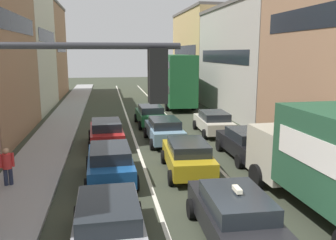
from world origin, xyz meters
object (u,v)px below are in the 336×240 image
Objects in this scene: removalist_box_truck at (336,160)px; wagon_left_lane_second at (110,162)px; sedan_right_lane_behind_truck at (246,143)px; wagon_right_lane_far at (214,122)px; coupe_centre_lane_fourth at (150,115)px; pedestrian_near_kerb at (7,165)px; hatchback_centre_lane_third at (164,130)px; sedan_left_lane_front at (109,222)px; sedan_centre_lane_second at (188,156)px; traffic_light_pole at (34,153)px; bus_mid_queue_primary at (175,77)px; sedan_left_lane_third at (106,132)px; taxi_centre_lane_front at (234,214)px.

wagon_left_lane_second is at bearing 54.21° from removalist_box_truck.
wagon_right_lane_far is at bearing -0.08° from sedan_right_lane_behind_truck.
pedestrian_near_kerb is at bearing 146.64° from coupe_centre_lane_fourth.
hatchback_centre_lane_third is 5.21m from sedan_right_lane_behind_truck.
hatchback_centre_lane_third is 4.00m from wagon_right_lane_far.
sedan_left_lane_front is 0.98× the size of sedan_centre_lane_second.
bus_mid_queue_primary is (7.97, 29.13, -0.99)m from traffic_light_pole.
pedestrian_near_kerb is (-3.85, -5.92, 0.15)m from sedan_left_lane_third.
wagon_right_lane_far is at bearing -13.11° from taxi_centre_lane_front.
traffic_light_pole is at bearing 115.41° from removalist_box_truck.
sedan_right_lane_behind_truck is at bearing -95.18° from pedestrian_near_kerb.
wagon_left_lane_second is (-6.97, 4.82, -1.18)m from removalist_box_truck.
pedestrian_near_kerb is (-2.81, 8.66, -2.87)m from traffic_light_pole.
traffic_light_pole reaches higher than sedan_centre_lane_second.
coupe_centre_lane_fourth is 1.01× the size of sedan_right_lane_behind_truck.
sedan_left_lane_front is (-3.52, 0.13, -0.00)m from taxi_centre_lane_front.
sedan_right_lane_behind_truck is (6.97, -3.75, 0.00)m from sedan_left_lane_third.
sedan_right_lane_behind_truck is (6.96, 7.32, 0.00)m from sedan_left_lane_front.
wagon_left_lane_second and coupe_centre_lane_fourth have the same top height.
sedan_centre_lane_second is 1.02× the size of sedan_right_lane_behind_truck.
coupe_centre_lane_fourth is (-0.32, 10.57, 0.00)m from sedan_centre_lane_second.
sedan_left_lane_front is 10.10m from sedan_right_lane_behind_truck.
traffic_light_pole reaches higher than removalist_box_truck.
hatchback_centre_lane_third is 0.98× the size of wagon_right_lane_far.
sedan_centre_lane_second is 10.57m from coupe_centre_lane_fourth.
hatchback_centre_lane_third is 15.10m from bus_mid_queue_primary.
traffic_light_pole reaches higher than wagon_left_lane_second.
hatchback_centre_lane_third is (3.24, 5.71, 0.00)m from wagon_left_lane_second.
sedan_right_lane_behind_truck is 18.42m from bus_mid_queue_primary.
sedan_right_lane_behind_truck is (6.84, 1.94, 0.00)m from wagon_left_lane_second.
removalist_box_truck reaches higher than wagon_right_lane_far.
taxi_centre_lane_front is 0.99× the size of sedan_centre_lane_second.
traffic_light_pole is 1.26× the size of taxi_centre_lane_front.
removalist_box_truck is 7.21m from sedan_left_lane_front.
wagon_right_lane_far is 0.41× the size of bus_mid_queue_primary.
removalist_box_truck is 1.79× the size of wagon_left_lane_second.
pedestrian_near_kerb reaches higher than sedan_right_lane_behind_truck.
traffic_light_pole is 14.93m from sedan_left_lane_third.
bus_mid_queue_primary is at bearing -44.28° from pedestrian_near_kerb.
sedan_left_lane_third is 7.19m from wagon_right_lane_far.
sedan_left_lane_third and coupe_centre_lane_fourth have the same top height.
sedan_left_lane_front is at bearing 162.69° from hatchback_centre_lane_third.
pedestrian_near_kerb is at bearing 128.95° from hatchback_centre_lane_third.
taxi_centre_lane_front reaches higher than sedan_left_lane_front.
sedan_left_lane_front is at bearing 136.33° from sedan_right_lane_behind_truck.
hatchback_centre_lane_third is at bearing -67.11° from pedestrian_near_kerb.
pedestrian_near_kerb is (-10.96, 4.59, -1.03)m from removalist_box_truck.
sedan_left_lane_third is at bearing 61.59° from sedan_right_lane_behind_truck.
wagon_right_lane_far is at bearing -43.79° from wagon_left_lane_second.
taxi_centre_lane_front is 0.99× the size of wagon_right_lane_far.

